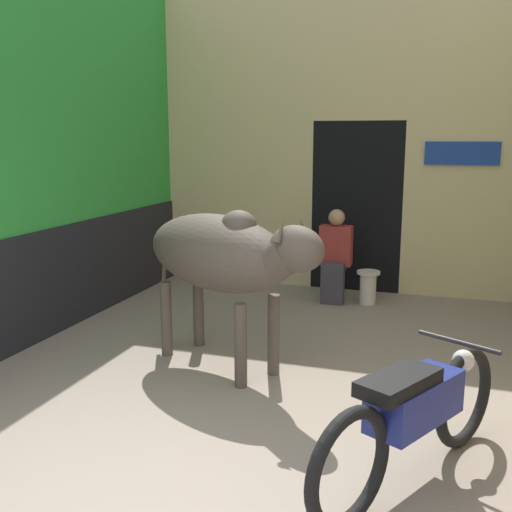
# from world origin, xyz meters

# --- Properties ---
(wall_left_shopfront) EXTENTS (0.25, 5.51, 4.17)m
(wall_left_shopfront) POSITION_xyz_m (-2.68, 2.75, 2.02)
(wall_left_shopfront) COLOR green
(wall_left_shopfront) RESTS_ON ground_plane
(wall_back_with_doorway) EXTENTS (5.19, 0.93, 4.17)m
(wall_back_with_doorway) POSITION_xyz_m (0.08, 5.76, 1.77)
(wall_back_with_doorway) COLOR #D1BC84
(wall_back_with_doorway) RESTS_ON ground_plane
(cow) EXTENTS (2.12, 1.45, 1.51)m
(cow) POSITION_xyz_m (-0.46, 2.28, 1.08)
(cow) COLOR #4C4238
(cow) RESTS_ON ground_plane
(motorcycle_near) EXTENTS (1.01, 1.82, 0.81)m
(motorcycle_near) POSITION_xyz_m (1.35, 0.87, 0.47)
(motorcycle_near) COLOR black
(motorcycle_near) RESTS_ON ground_plane
(shopkeeper_seated) EXTENTS (0.41, 0.34, 1.21)m
(shopkeeper_seated) POSITION_xyz_m (0.08, 4.84, 0.64)
(shopkeeper_seated) COLOR #3D3842
(shopkeeper_seated) RESTS_ON ground_plane
(plastic_stool) EXTENTS (0.30, 0.30, 0.43)m
(plastic_stool) POSITION_xyz_m (0.51, 4.87, 0.23)
(plastic_stool) COLOR beige
(plastic_stool) RESTS_ON ground_plane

